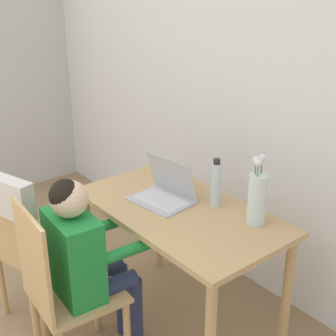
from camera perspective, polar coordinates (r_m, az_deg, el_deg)
wall_back at (r=2.77m, az=10.15°, el=9.71°), size 6.40×0.05×2.50m
dining_table at (r=2.46m, az=1.42°, el=-7.13°), size 1.13×0.63×0.74m
chair_occupied at (r=2.33m, az=-12.75°, el=-14.48°), size 0.43×0.43×0.92m
chair_spare at (r=2.61m, az=-17.67°, el=-6.81°), size 0.50×0.52×0.93m
person_seated at (r=2.27m, az=-10.22°, el=-10.15°), size 0.36×0.44×1.03m
laptop at (r=2.48m, az=-0.34°, el=-2.76°), size 0.34×0.27×0.23m
flower_vase at (r=2.25m, az=10.84°, el=-3.46°), size 0.09×0.09×0.35m
water_bottle at (r=2.41m, az=5.86°, el=-1.95°), size 0.06×0.06×0.26m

